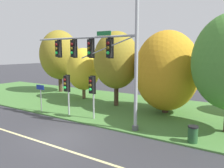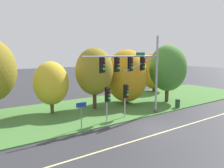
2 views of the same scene
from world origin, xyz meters
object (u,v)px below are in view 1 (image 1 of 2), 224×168
Objects in this scene: traffic_signal_mast at (98,55)px; tree_nearest_road at (60,55)px; route_sign_post at (41,93)px; trash_bin at (193,134)px; tree_mid_verge at (167,71)px; tree_behind_signpost at (116,60)px; pedestrian_signal_further_along at (67,86)px; tree_left_of_mast at (83,69)px; pedestrian_signal_near_kerb at (92,88)px.

tree_nearest_road is at bearing 146.36° from traffic_signal_mast.
trash_bin is at bearing 0.01° from route_sign_post.
traffic_signal_mast reaches higher than tree_mid_verge.
tree_nearest_road is (-11.47, 7.63, -0.14)m from traffic_signal_mast.
route_sign_post is at bearing -179.37° from traffic_signal_mast.
trash_bin is (7.95, -5.09, -3.70)m from tree_behind_signpost.
route_sign_post is 10.52m from tree_mid_verge.
pedestrian_signal_further_along is at bearing -141.24° from tree_mid_verge.
pedestrian_signal_further_along is 9.64m from trash_bin.
traffic_signal_mast is 6.73m from route_sign_post.
tree_left_of_mast is at bearing 92.93° from route_sign_post.
tree_nearest_road is (-8.33, 7.46, 2.27)m from pedestrian_signal_further_along.
tree_behind_signpost is (-1.63, 5.03, -0.55)m from traffic_signal_mast.
trash_bin is (3.29, -5.20, -2.94)m from tree_mid_verge.
traffic_signal_mast is 9.40× the size of trash_bin.
traffic_signal_mast reaches higher than trash_bin.
tree_behind_signpost is at bearing 107.93° from traffic_signal_mast.
tree_mid_verge reaches higher than trash_bin.
traffic_signal_mast is 3.96m from pedestrian_signal_further_along.
pedestrian_signal_further_along is (-2.27, -0.23, -0.03)m from pedestrian_signal_near_kerb.
pedestrian_signal_further_along is 6.55m from tree_left_of_mast.
tree_nearest_road reaches higher than route_sign_post.
pedestrian_signal_further_along is at bearing -61.75° from tree_left_of_mast.
route_sign_post is at bearing -87.07° from tree_left_of_mast.
route_sign_post is 2.43× the size of trash_bin.
traffic_signal_mast reaches higher than pedestrian_signal_further_along.
trash_bin is at bearing -25.41° from tree_left_of_mast.
trash_bin is at bearing -0.57° from traffic_signal_mast.
traffic_signal_mast is at bearing -33.64° from tree_nearest_road.
trash_bin is at bearing -23.39° from tree_nearest_road.
tree_left_of_mast is (-3.07, 5.72, 0.82)m from pedestrian_signal_further_along.
tree_left_of_mast is 14.13m from trash_bin.
tree_mid_verge is at bearing -4.69° from tree_left_of_mast.
pedestrian_signal_near_kerb is 2.28m from pedestrian_signal_further_along.
tree_behind_signpost reaches higher than trash_bin.
trash_bin is (7.19, -0.46, -1.87)m from pedestrian_signal_near_kerb.
route_sign_post is at bearing -54.17° from tree_nearest_road.
tree_nearest_road reaches higher than tree_behind_signpost.
pedestrian_signal_further_along is 0.42× the size of tree_nearest_road.
traffic_signal_mast is 3.86× the size of route_sign_post.
trash_bin is (9.46, -0.23, -1.85)m from pedestrian_signal_further_along.
pedestrian_signal_further_along is 0.48× the size of tree_mid_verge.
tree_behind_signpost is (4.28, 5.10, 2.67)m from route_sign_post.
tree_left_of_mast is at bearing 169.38° from tree_behind_signpost.
pedestrian_signal_further_along is 11.41m from tree_nearest_road.
trash_bin is at bearing -1.42° from pedestrian_signal_further_along.
tree_behind_signpost is at bearing 147.34° from trash_bin.
tree_nearest_road reaches higher than trash_bin.
trash_bin is (12.54, -5.95, -2.67)m from tree_left_of_mast.
tree_behind_signpost is 1.02× the size of tree_mid_verge.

